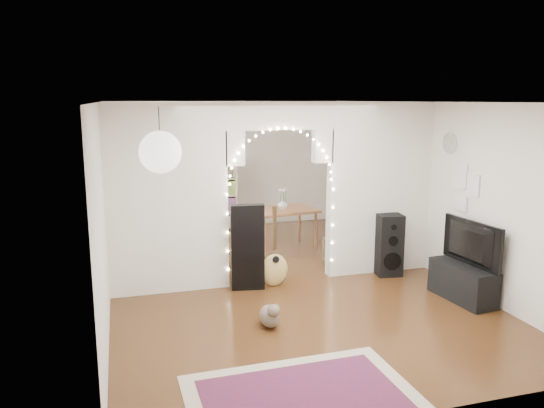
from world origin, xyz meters
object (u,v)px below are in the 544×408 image
object	(u,v)px
floor_speaker	(389,245)
dining_table	(283,213)
dining_chair_right	(344,252)
media_console	(463,283)
dining_chair_left	(209,254)
bookcase	(203,196)
acoustic_guitar	(274,257)

from	to	relation	value
floor_speaker	dining_table	world-z (taller)	floor_speaker
floor_speaker	dining_chair_right	xyz separation A→B (m)	(-0.50, 0.60, -0.24)
dining_chair_right	media_console	bearing A→B (deg)	-72.03
floor_speaker	dining_chair_left	distance (m)	2.87
bookcase	dining_chair_left	bearing A→B (deg)	-117.08
floor_speaker	dining_chair_right	world-z (taller)	floor_speaker
acoustic_guitar	dining_chair_right	bearing A→B (deg)	16.66
acoustic_guitar	bookcase	world-z (taller)	bookcase
media_console	bookcase	world-z (taller)	bookcase
floor_speaker	media_console	distance (m)	1.36
bookcase	dining_table	size ratio (longest dim) A/B	1.13
floor_speaker	bookcase	xyz separation A→B (m)	(-2.35, 3.75, 0.25)
bookcase	dining_chair_left	xyz separation A→B (m)	(-0.35, -2.79, -0.45)
dining_chair_left	dining_chair_right	size ratio (longest dim) A/B	1.17
dining_table	dining_chair_right	world-z (taller)	dining_table
dining_table	dining_chair_left	xyz separation A→B (m)	(-1.54, -0.93, -0.40)
floor_speaker	media_console	world-z (taller)	floor_speaker
media_console	floor_speaker	bearing A→B (deg)	105.04
dining_table	dining_chair_right	distance (m)	1.52
dining_chair_left	dining_chair_right	bearing A→B (deg)	6.21
acoustic_guitar	floor_speaker	world-z (taller)	acoustic_guitar
acoustic_guitar	media_console	size ratio (longest dim) A/B	1.03
media_console	dining_chair_left	bearing A→B (deg)	139.63
bookcase	dining_chair_right	bearing A→B (deg)	-79.45
media_console	dining_table	bearing A→B (deg)	112.03
dining_chair_left	floor_speaker	bearing A→B (deg)	-4.11
dining_table	dining_chair_left	world-z (taller)	dining_table
acoustic_guitar	dining_chair_left	distance (m)	1.28
floor_speaker	media_console	size ratio (longest dim) A/B	0.98
floor_speaker	dining_chair_left	world-z (taller)	floor_speaker
media_console	dining_chair_left	size ratio (longest dim) A/B	1.61
media_console	bookcase	xyz separation A→B (m)	(-2.81, 5.00, 0.49)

